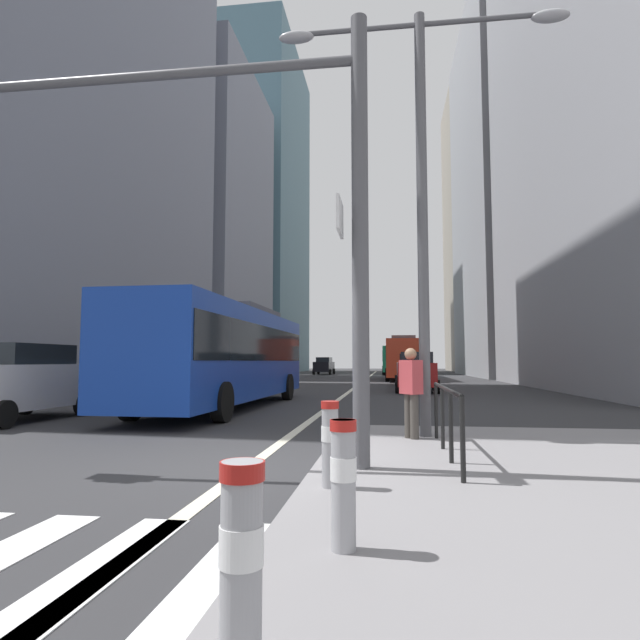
# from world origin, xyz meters

# --- Properties ---
(ground_plane) EXTENTS (160.00, 160.00, 0.00)m
(ground_plane) POSITION_xyz_m (0.00, 20.00, 0.00)
(ground_plane) COLOR #303033
(lane_centre_line) EXTENTS (0.20, 80.00, 0.01)m
(lane_centre_line) POSITION_xyz_m (0.00, 30.00, 0.01)
(lane_centre_line) COLOR beige
(lane_centre_line) RESTS_ON ground
(office_tower_left_near) EXTENTS (10.29, 24.81, 40.70)m
(office_tower_left_near) POSITION_xyz_m (-16.00, 16.78, 20.35)
(office_tower_left_near) COLOR slate
(office_tower_left_near) RESTS_ON ground
(office_tower_left_mid) EXTENTS (10.12, 17.19, 29.64)m
(office_tower_left_mid) POSITION_xyz_m (-16.00, 40.86, 14.82)
(office_tower_left_mid) COLOR slate
(office_tower_left_mid) RESTS_ON ground
(office_tower_left_far) EXTENTS (10.46, 22.58, 46.01)m
(office_tower_left_far) POSITION_xyz_m (-16.00, 63.87, 23.00)
(office_tower_left_far) COLOR slate
(office_tower_left_far) RESTS_ON ground
(office_tower_right_mid) EXTENTS (13.99, 22.35, 38.10)m
(office_tower_right_mid) POSITION_xyz_m (17.00, 48.10, 19.05)
(office_tower_right_mid) COLOR #9E9EA3
(office_tower_right_mid) RESTS_ON ground
(office_tower_right_far) EXTENTS (11.56, 18.87, 42.77)m
(office_tower_right_far) POSITION_xyz_m (17.00, 72.93, 21.39)
(office_tower_right_far) COLOR gray
(office_tower_right_far) RESTS_ON ground
(city_bus_blue_oncoming) EXTENTS (2.85, 11.88, 3.40)m
(city_bus_blue_oncoming) POSITION_xyz_m (-3.22, 9.06, 1.84)
(city_bus_blue_oncoming) COLOR #14389E
(city_bus_blue_oncoming) RESTS_ON ground
(sedan_white_oncoming) EXTENTS (2.13, 4.35, 1.94)m
(sedan_white_oncoming) POSITION_xyz_m (-7.37, 4.91, 0.99)
(sedan_white_oncoming) COLOR silver
(sedan_white_oncoming) RESTS_ON ground
(city_bus_red_receding) EXTENTS (2.81, 11.78, 3.40)m
(city_bus_red_receding) POSITION_xyz_m (3.06, 35.10, 1.84)
(city_bus_red_receding) COLOR red
(city_bus_red_receding) RESTS_ON ground
(city_bus_red_distant) EXTENTS (2.85, 10.59, 3.40)m
(city_bus_red_distant) POSITION_xyz_m (2.61, 52.31, 1.83)
(city_bus_red_distant) COLOR #198456
(city_bus_red_distant) RESTS_ON ground
(car_oncoming_mid) EXTENTS (2.17, 4.63, 1.94)m
(car_oncoming_mid) POSITION_xyz_m (-5.42, 51.61, 0.99)
(car_oncoming_mid) COLOR black
(car_oncoming_mid) RESTS_ON ground
(car_receding_near) EXTENTS (2.15, 4.50, 1.94)m
(car_receding_near) POSITION_xyz_m (3.31, 18.98, 0.99)
(car_receding_near) COLOR maroon
(car_receding_near) RESTS_ON ground
(car_receding_far) EXTENTS (2.05, 4.03, 1.94)m
(car_receding_far) POSITION_xyz_m (3.32, 24.30, 0.99)
(car_receding_far) COLOR silver
(car_receding_far) RESTS_ON ground
(traffic_signal_gantry) EXTENTS (6.43, 0.65, 6.00)m
(traffic_signal_gantry) POSITION_xyz_m (-0.52, -0.50, 4.13)
(traffic_signal_gantry) COLOR #515156
(traffic_signal_gantry) RESTS_ON median_island
(street_lamp_post) EXTENTS (5.50, 0.32, 8.00)m
(street_lamp_post) POSITION_xyz_m (2.63, 2.47, 5.28)
(street_lamp_post) COLOR #56565B
(street_lamp_post) RESTS_ON median_island
(bollard_front) EXTENTS (0.20, 0.20, 0.92)m
(bollard_front) POSITION_xyz_m (1.37, -5.00, 0.66)
(bollard_front) COLOR #99999E
(bollard_front) RESTS_ON median_island
(bollard_left) EXTENTS (0.20, 0.20, 0.93)m
(bollard_left) POSITION_xyz_m (1.66, -3.38, 0.66)
(bollard_left) COLOR #99999E
(bollard_left) RESTS_ON median_island
(bollard_right) EXTENTS (0.20, 0.20, 0.92)m
(bollard_right) POSITION_xyz_m (1.35, -1.54, 0.66)
(bollard_right) COLOR #99999E
(bollard_right) RESTS_ON median_island
(pedestrian_railing) EXTENTS (0.06, 3.45, 0.98)m
(pedestrian_railing) POSITION_xyz_m (2.80, 0.56, 0.85)
(pedestrian_railing) COLOR black
(pedestrian_railing) RESTS_ON median_island
(pedestrian_waiting) EXTENTS (0.42, 0.45, 1.58)m
(pedestrian_waiting) POSITION_xyz_m (2.37, 2.16, 1.02)
(pedestrian_waiting) COLOR #423D38
(pedestrian_waiting) RESTS_ON median_island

